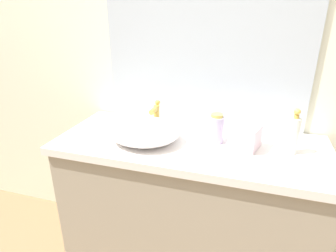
{
  "coord_description": "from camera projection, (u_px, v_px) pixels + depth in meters",
  "views": [
    {
      "loc": [
        0.28,
        -0.86,
        1.45
      ],
      "look_at": [
        -0.11,
        0.39,
        0.92
      ],
      "focal_mm": 30.3,
      "sensor_mm": 36.0,
      "label": 1
    }
  ],
  "objects": [
    {
      "name": "tissue_box",
      "position": [
        245.0,
        135.0,
        1.34
      ],
      "size": [
        0.16,
        0.16,
        0.16
      ],
      "color": "silver",
      "rests_on": "vanity_counter"
    },
    {
      "name": "sink_basin",
      "position": [
        144.0,
        131.0,
        1.42
      ],
      "size": [
        0.36,
        0.32,
        0.11
      ],
      "primitive_type": "ellipsoid",
      "color": "white",
      "rests_on": "vanity_counter"
    },
    {
      "name": "bathroom_wall_rear",
      "position": [
        206.0,
        41.0,
        1.54
      ],
      "size": [
        6.0,
        0.06,
        2.6
      ],
      "primitive_type": "cube",
      "color": "silver",
      "rests_on": "ground"
    },
    {
      "name": "vanity_counter",
      "position": [
        188.0,
        209.0,
        1.59
      ],
      "size": [
        1.35,
        0.56,
        0.84
      ],
      "color": "gray",
      "rests_on": "ground"
    },
    {
      "name": "soap_dispenser",
      "position": [
        293.0,
        134.0,
        1.28
      ],
      "size": [
        0.05,
        0.05,
        0.22
      ],
      "color": "white",
      "rests_on": "vanity_counter"
    },
    {
      "name": "lotion_bottle",
      "position": [
        216.0,
        129.0,
        1.4
      ],
      "size": [
        0.08,
        0.08,
        0.15
      ],
      "color": "silver",
      "rests_on": "vanity_counter"
    },
    {
      "name": "wall_mirror_panel",
      "position": [
        207.0,
        4.0,
        1.44
      ],
      "size": [
        1.12,
        0.01,
        1.29
      ],
      "primitive_type": "cube",
      "color": "#B2BCC6",
      "rests_on": "vanity_counter"
    },
    {
      "name": "faucet",
      "position": [
        156.0,
        113.0,
        1.56
      ],
      "size": [
        0.03,
        0.12,
        0.16
      ],
      "color": "gold",
      "rests_on": "vanity_counter"
    }
  ]
}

